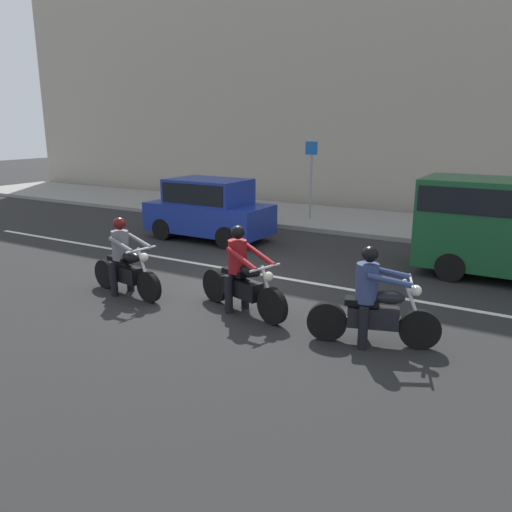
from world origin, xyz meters
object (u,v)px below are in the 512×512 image
at_px(motorcycle_with_rider_denim_blue, 373,305).
at_px(street_sign_post, 311,172).
at_px(parked_hatchback_cobalt_blue, 209,209).
at_px(motorcycle_with_rider_crimson, 242,278).
at_px(motorcycle_with_rider_gray, 125,264).

xyz_separation_m(motorcycle_with_rider_denim_blue, street_sign_post, (-5.13, 8.80, 1.10)).
height_order(motorcycle_with_rider_denim_blue, parked_hatchback_cobalt_blue, parked_hatchback_cobalt_blue).
distance_m(motorcycle_with_rider_crimson, street_sign_post, 9.10).
xyz_separation_m(motorcycle_with_rider_gray, parked_hatchback_cobalt_blue, (-1.55, 5.00, 0.28)).
bearing_deg(street_sign_post, parked_hatchback_cobalt_blue, -110.01).
xyz_separation_m(motorcycle_with_rider_crimson, motorcycle_with_rider_denim_blue, (2.50, -0.16, -0.01)).
xyz_separation_m(motorcycle_with_rider_gray, motorcycle_with_rider_denim_blue, (5.04, 0.20, 0.00)).
distance_m(motorcycle_with_rider_denim_blue, street_sign_post, 10.25).
xyz_separation_m(parked_hatchback_cobalt_blue, street_sign_post, (1.46, 4.00, 0.82)).
height_order(parked_hatchback_cobalt_blue, street_sign_post, street_sign_post).
bearing_deg(parked_hatchback_cobalt_blue, street_sign_post, 69.99).
xyz_separation_m(motorcycle_with_rider_gray, street_sign_post, (-0.09, 9.00, 1.10)).
relative_size(motorcycle_with_rider_denim_blue, parked_hatchback_cobalt_blue, 0.53).
xyz_separation_m(motorcycle_with_rider_crimson, parked_hatchback_cobalt_blue, (-4.09, 4.64, 0.28)).
height_order(motorcycle_with_rider_crimson, parked_hatchback_cobalt_blue, parked_hatchback_cobalt_blue).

